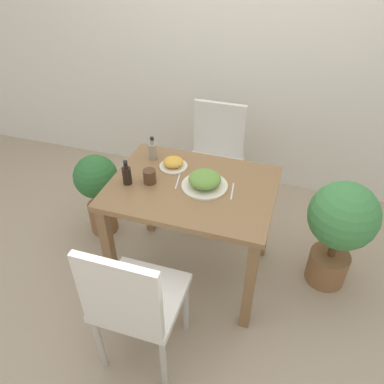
{
  "coord_description": "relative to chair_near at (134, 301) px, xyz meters",
  "views": [
    {
      "loc": [
        0.54,
        -1.7,
        2.05
      ],
      "look_at": [
        0.0,
        0.0,
        0.69
      ],
      "focal_mm": 35.0,
      "sensor_mm": 36.0,
      "label": 1
    }
  ],
  "objects": [
    {
      "name": "potted_plant_right",
      "position": [
        0.97,
        0.91,
        -0.03
      ],
      "size": [
        0.42,
        0.42,
        0.78
      ],
      "color": "brown",
      "rests_on": "ground_plane"
    },
    {
      "name": "food_plate",
      "position": [
        0.15,
        0.72,
        0.27
      ],
      "size": [
        0.27,
        0.27,
        0.09
      ],
      "color": "beige",
      "rests_on": "dining_table"
    },
    {
      "name": "side_plate",
      "position": [
        -0.1,
        0.86,
        0.25
      ],
      "size": [
        0.18,
        0.18,
        0.07
      ],
      "color": "beige",
      "rests_on": "dining_table"
    },
    {
      "name": "dining_table",
      "position": [
        0.07,
        0.71,
        0.1
      ],
      "size": [
        0.98,
        0.73,
        0.74
      ],
      "color": "olive",
      "rests_on": "ground_plane"
    },
    {
      "name": "spoon_utensil",
      "position": [
        0.32,
        0.72,
        0.23
      ],
      "size": [
        0.03,
        0.16,
        0.0
      ],
      "rotation": [
        0.0,
        0.0,
        1.69
      ],
      "color": "silver",
      "rests_on": "dining_table"
    },
    {
      "name": "ground_plane",
      "position": [
        0.07,
        0.71,
        -0.52
      ],
      "size": [
        16.0,
        16.0,
        0.0
      ],
      "primitive_type": "plane",
      "color": "tan"
    },
    {
      "name": "sauce_bottle",
      "position": [
        -0.26,
        0.92,
        0.28
      ],
      "size": [
        0.05,
        0.05,
        0.16
      ],
      "color": "gray",
      "rests_on": "dining_table"
    },
    {
      "name": "wall_back",
      "position": [
        0.07,
        1.97,
        0.78
      ],
      "size": [
        8.0,
        0.05,
        2.6
      ],
      "color": "silver",
      "rests_on": "ground_plane"
    },
    {
      "name": "chair_far",
      "position": [
        0.03,
        1.41,
        0.0
      ],
      "size": [
        0.42,
        0.42,
        0.91
      ],
      "color": "silver",
      "rests_on": "ground_plane"
    },
    {
      "name": "fork_utensil",
      "position": [
        -0.02,
        0.72,
        0.23
      ],
      "size": [
        0.04,
        0.16,
        0.0
      ],
      "rotation": [
        0.0,
        0.0,
        1.73
      ],
      "color": "silver",
      "rests_on": "dining_table"
    },
    {
      "name": "condiment_bottle",
      "position": [
        -0.3,
        0.61,
        0.28
      ],
      "size": [
        0.05,
        0.05,
        0.16
      ],
      "color": "black",
      "rests_on": "dining_table"
    },
    {
      "name": "potted_plant_left",
      "position": [
        -0.72,
        0.91,
        -0.11
      ],
      "size": [
        0.32,
        0.32,
        0.67
      ],
      "color": "brown",
      "rests_on": "ground_plane"
    },
    {
      "name": "drink_cup",
      "position": [
        -0.17,
        0.66,
        0.27
      ],
      "size": [
        0.08,
        0.08,
        0.09
      ],
      "color": "#4C331E",
      "rests_on": "dining_table"
    },
    {
      "name": "chair_near",
      "position": [
        0.0,
        0.0,
        0.0
      ],
      "size": [
        0.42,
        0.42,
        0.91
      ],
      "rotation": [
        0.0,
        0.0,
        3.14
      ],
      "color": "silver",
      "rests_on": "ground_plane"
    }
  ]
}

